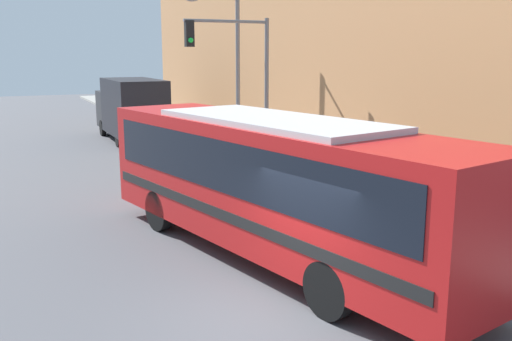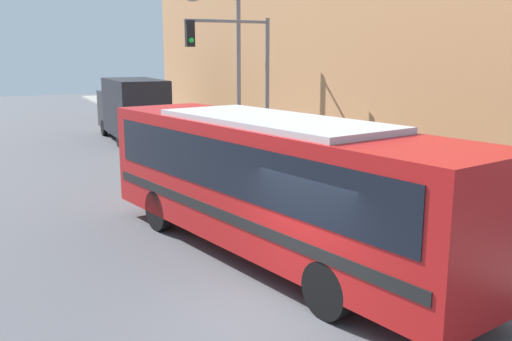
# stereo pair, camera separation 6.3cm
# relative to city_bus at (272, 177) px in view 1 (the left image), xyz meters

# --- Properties ---
(ground_plane) EXTENTS (120.00, 120.00, 0.00)m
(ground_plane) POSITION_rel_city_bus_xyz_m (-1.39, -2.78, -1.90)
(ground_plane) COLOR #515156
(sidewalk) EXTENTS (2.78, 70.00, 0.17)m
(sidewalk) POSITION_rel_city_bus_xyz_m (4.50, 17.22, -1.81)
(sidewalk) COLOR gray
(sidewalk) RESTS_ON ground_plane
(building_facade) EXTENTS (6.00, 31.27, 8.38)m
(building_facade) POSITION_rel_city_bus_xyz_m (8.89, 13.85, 2.29)
(building_facade) COLOR #B27A4C
(building_facade) RESTS_ON ground_plane
(city_bus) EXTENTS (4.73, 11.33, 3.26)m
(city_bus) POSITION_rel_city_bus_xyz_m (0.00, 0.00, 0.00)
(city_bus) COLOR red
(city_bus) RESTS_ON ground_plane
(delivery_truck) EXTENTS (2.42, 7.58, 3.33)m
(delivery_truck) POSITION_rel_city_bus_xyz_m (1.16, 19.28, -0.11)
(delivery_truck) COLOR black
(delivery_truck) RESTS_ON ground_plane
(fire_hydrant) EXTENTS (0.28, 0.38, 0.77)m
(fire_hydrant) POSITION_rel_city_bus_xyz_m (3.71, 2.02, -1.34)
(fire_hydrant) COLOR #999999
(fire_hydrant) RESTS_ON sidewalk
(traffic_light_pole) EXTENTS (3.28, 0.35, 5.74)m
(traffic_light_pole) POSITION_rel_city_bus_xyz_m (2.79, 8.19, 2.18)
(traffic_light_pole) COLOR slate
(traffic_light_pole) RESTS_ON sidewalk
(parking_meter) EXTENTS (0.14, 0.14, 1.32)m
(parking_meter) POSITION_rel_city_bus_xyz_m (3.71, 4.97, -0.83)
(parking_meter) COLOR slate
(parking_meter) RESTS_ON sidewalk
(street_lamp) EXTENTS (2.35, 0.28, 6.77)m
(street_lamp) POSITION_rel_city_bus_xyz_m (3.65, 11.17, 2.30)
(street_lamp) COLOR slate
(street_lamp) RESTS_ON sidewalk
(pedestrian_near_corner) EXTENTS (0.34, 0.34, 1.77)m
(pedestrian_near_corner) POSITION_rel_city_bus_xyz_m (4.88, 1.39, -0.82)
(pedestrian_near_corner) COLOR #23283D
(pedestrian_near_corner) RESTS_ON sidewalk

